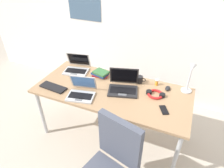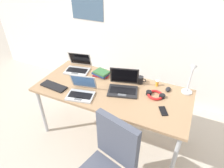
{
  "view_description": "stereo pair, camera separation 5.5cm",
  "coord_description": "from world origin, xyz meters",
  "px_view_note": "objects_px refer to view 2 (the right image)",
  "views": [
    {
      "loc": [
        0.71,
        -1.68,
        2.07
      ],
      "look_at": [
        0.0,
        0.0,
        0.82
      ],
      "focal_mm": 31.03,
      "sensor_mm": 36.0,
      "label": 1
    },
    {
      "loc": [
        0.76,
        -1.66,
        2.07
      ],
      "look_at": [
        0.0,
        0.0,
        0.82
      ],
      "focal_mm": 31.03,
      "sensor_mm": 36.0,
      "label": 2
    }
  ],
  "objects_px": {
    "laptop_center": "(78,67)",
    "pill_bottle": "(157,83)",
    "laptop_far_corner": "(81,91)",
    "book_stack": "(101,73)",
    "computer_mouse": "(168,89)",
    "coffee_mug": "(140,80)",
    "headphones": "(155,95)",
    "external_keyboard": "(54,86)",
    "desk_lamp": "(190,79)",
    "cell_phone": "(163,111)",
    "laptop_near_lamp": "(123,86)"
  },
  "relations": [
    {
      "from": "laptop_far_corner",
      "to": "pill_bottle",
      "type": "relative_size",
      "value": 4.37
    },
    {
      "from": "desk_lamp",
      "to": "book_stack",
      "type": "bearing_deg",
      "value": -177.25
    },
    {
      "from": "laptop_center",
      "to": "laptop_far_corner",
      "type": "xyz_separation_m",
      "value": [
        0.33,
        -0.45,
        -0.0
      ]
    },
    {
      "from": "desk_lamp",
      "to": "external_keyboard",
      "type": "height_order",
      "value": "desk_lamp"
    },
    {
      "from": "laptop_center",
      "to": "cell_phone",
      "type": "distance_m",
      "value": 1.28
    },
    {
      "from": "book_stack",
      "to": "external_keyboard",
      "type": "bearing_deg",
      "value": -130.64
    },
    {
      "from": "laptop_center",
      "to": "pill_bottle",
      "type": "xyz_separation_m",
      "value": [
        1.06,
        0.08,
        -0.0
      ]
    },
    {
      "from": "desk_lamp",
      "to": "laptop_near_lamp",
      "type": "relative_size",
      "value": 1.0
    },
    {
      "from": "coffee_mug",
      "to": "desk_lamp",
      "type": "bearing_deg",
      "value": 0.4
    },
    {
      "from": "computer_mouse",
      "to": "headphones",
      "type": "height_order",
      "value": "headphones"
    },
    {
      "from": "desk_lamp",
      "to": "laptop_far_corner",
      "type": "distance_m",
      "value": 1.2
    },
    {
      "from": "desk_lamp",
      "to": "external_keyboard",
      "type": "bearing_deg",
      "value": -160.55
    },
    {
      "from": "desk_lamp",
      "to": "cell_phone",
      "type": "distance_m",
      "value": 0.48
    },
    {
      "from": "desk_lamp",
      "to": "laptop_far_corner",
      "type": "height_order",
      "value": "desk_lamp"
    },
    {
      "from": "laptop_center",
      "to": "desk_lamp",
      "type": "bearing_deg",
      "value": 2.25
    },
    {
      "from": "laptop_center",
      "to": "book_stack",
      "type": "height_order",
      "value": "laptop_center"
    },
    {
      "from": "external_keyboard",
      "to": "headphones",
      "type": "relative_size",
      "value": 1.54
    },
    {
      "from": "desk_lamp",
      "to": "cell_phone",
      "type": "xyz_separation_m",
      "value": [
        -0.17,
        -0.4,
        -0.19
      ]
    },
    {
      "from": "book_stack",
      "to": "laptop_center",
      "type": "bearing_deg",
      "value": -179.26
    },
    {
      "from": "desk_lamp",
      "to": "cell_phone",
      "type": "height_order",
      "value": "desk_lamp"
    },
    {
      "from": "external_keyboard",
      "to": "coffee_mug",
      "type": "height_order",
      "value": "coffee_mug"
    },
    {
      "from": "headphones",
      "to": "desk_lamp",
      "type": "bearing_deg",
      "value": 30.59
    },
    {
      "from": "laptop_far_corner",
      "to": "headphones",
      "type": "distance_m",
      "value": 0.83
    },
    {
      "from": "desk_lamp",
      "to": "laptop_far_corner",
      "type": "xyz_separation_m",
      "value": [
        -1.07,
        -0.5,
        -0.15
      ]
    },
    {
      "from": "computer_mouse",
      "to": "desk_lamp",
      "type": "bearing_deg",
      "value": 7.88
    },
    {
      "from": "external_keyboard",
      "to": "computer_mouse",
      "type": "bearing_deg",
      "value": 26.54
    },
    {
      "from": "book_stack",
      "to": "computer_mouse",
      "type": "bearing_deg",
      "value": 2.13
    },
    {
      "from": "external_keyboard",
      "to": "computer_mouse",
      "type": "xyz_separation_m",
      "value": [
        1.25,
        0.49,
        0.01
      ]
    },
    {
      "from": "laptop_center",
      "to": "headphones",
      "type": "height_order",
      "value": "laptop_center"
    },
    {
      "from": "laptop_far_corner",
      "to": "coffee_mug",
      "type": "bearing_deg",
      "value": 43.43
    },
    {
      "from": "headphones",
      "to": "pill_bottle",
      "type": "relative_size",
      "value": 2.71
    },
    {
      "from": "external_keyboard",
      "to": "laptop_center",
      "type": "bearing_deg",
      "value": 89.2
    },
    {
      "from": "laptop_far_corner",
      "to": "computer_mouse",
      "type": "height_order",
      "value": "laptop_far_corner"
    },
    {
      "from": "desk_lamp",
      "to": "laptop_center",
      "type": "relative_size",
      "value": 1.1
    },
    {
      "from": "cell_phone",
      "to": "pill_bottle",
      "type": "relative_size",
      "value": 1.72
    },
    {
      "from": "laptop_near_lamp",
      "to": "computer_mouse",
      "type": "height_order",
      "value": "laptop_near_lamp"
    },
    {
      "from": "coffee_mug",
      "to": "laptop_near_lamp",
      "type": "bearing_deg",
      "value": -121.48
    },
    {
      "from": "desk_lamp",
      "to": "laptop_center",
      "type": "xyz_separation_m",
      "value": [
        -1.41,
        -0.06,
        -0.15
      ]
    },
    {
      "from": "external_keyboard",
      "to": "book_stack",
      "type": "bearing_deg",
      "value": 54.35
    },
    {
      "from": "coffee_mug",
      "to": "headphones",
      "type": "bearing_deg",
      "value": -37.36
    },
    {
      "from": "headphones",
      "to": "laptop_far_corner",
      "type": "bearing_deg",
      "value": -157.25
    },
    {
      "from": "laptop_far_corner",
      "to": "coffee_mug",
      "type": "height_order",
      "value": "laptop_far_corner"
    },
    {
      "from": "laptop_far_corner",
      "to": "book_stack",
      "type": "height_order",
      "value": "laptop_far_corner"
    },
    {
      "from": "book_stack",
      "to": "coffee_mug",
      "type": "distance_m",
      "value": 0.51
    },
    {
      "from": "laptop_near_lamp",
      "to": "coffee_mug",
      "type": "bearing_deg",
      "value": 58.52
    },
    {
      "from": "book_stack",
      "to": "coffee_mug",
      "type": "height_order",
      "value": "coffee_mug"
    },
    {
      "from": "laptop_center",
      "to": "computer_mouse",
      "type": "xyz_separation_m",
      "value": [
        1.21,
        0.04,
        -0.03
      ]
    },
    {
      "from": "cell_phone",
      "to": "coffee_mug",
      "type": "relative_size",
      "value": 1.2
    },
    {
      "from": "pill_bottle",
      "to": "coffee_mug",
      "type": "relative_size",
      "value": 0.7
    },
    {
      "from": "cell_phone",
      "to": "pill_bottle",
      "type": "distance_m",
      "value": 0.45
    }
  ]
}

